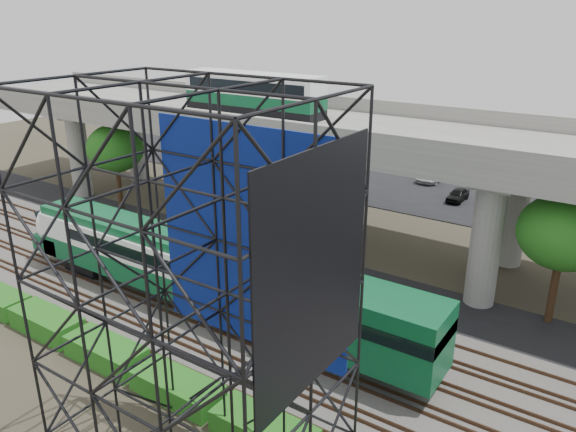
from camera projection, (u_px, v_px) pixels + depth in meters
The scene contains 13 objects.
ground at pixel (221, 347), 30.05m from camera, with size 140.00×140.00×0.00m, color #474233.
ballast_bed at pixel (244, 329), 31.57m from camera, with size 90.00×12.00×0.20m, color slate.
service_road at pixel (322, 274), 38.21m from camera, with size 90.00×5.00×0.08m, color black.
parking_lot at pixel (441, 189), 56.49m from camera, with size 90.00×18.00×0.08m, color black.
harbor_water at pixel (499, 147), 73.62m from camera, with size 140.00×40.00×0.03m, color #42586E.
rail_tracks at pixel (244, 326), 31.51m from camera, with size 90.00×9.52×0.16m.
commuter_train at pixel (182, 264), 33.01m from camera, with size 29.30×3.06×4.30m.
overpass at pixel (355, 140), 40.03m from camera, with size 80.00×12.00×12.40m.
scaffold_tower at pixel (194, 323), 18.11m from camera, with size 9.36×6.36×15.00m.
hedge_strip at pixel (177, 387), 25.98m from camera, with size 34.60×1.80×1.20m.
trees at pixel (309, 167), 43.15m from camera, with size 40.94×16.94×7.69m.
suv at pixel (220, 230), 43.85m from camera, with size 2.28×4.95×1.38m, color black.
parked_cars at pixel (441, 183), 56.14m from camera, with size 36.96×9.45×1.30m.
Camera 1 is at (17.36, -19.37, 16.98)m, focal length 35.00 mm.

